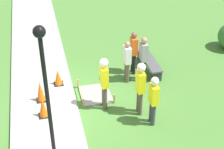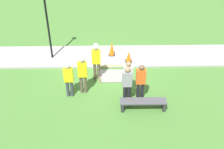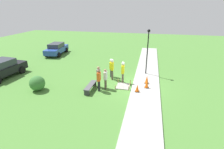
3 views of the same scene
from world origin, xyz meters
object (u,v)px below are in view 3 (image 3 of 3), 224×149
traffic_cone_near_patch (137,88)px  park_bench (90,86)px  traffic_cone_far_patch (147,83)px  worker_trainee (111,66)px  parked_car_blue (57,49)px  bystander_in_gray_shirt (105,78)px  worker_supervisor (112,67)px  parked_car_black (1,69)px  bystander_in_white_shirt (99,76)px  worker_assistant (123,70)px  bystander_in_orange_shirt (99,79)px  lamppost_near (148,46)px  traffic_cone_sidewalk_edge (147,79)px

traffic_cone_near_patch → park_bench: traffic_cone_near_patch is taller
traffic_cone_far_patch → worker_trainee: size_ratio=0.44×
traffic_cone_near_patch → parked_car_blue: parked_car_blue is taller
traffic_cone_near_patch → bystander_in_gray_shirt: bearing=85.2°
bystander_in_gray_shirt → park_bench: bearing=117.7°
worker_supervisor → worker_trainee: 0.65m
park_bench → parked_car_black: parked_car_black is taller
bystander_in_white_shirt → traffic_cone_far_patch: bearing=-81.6°
traffic_cone_far_patch → worker_assistant: bearing=69.9°
traffic_cone_near_patch → parked_car_black: 12.58m
bystander_in_orange_shirt → parked_car_blue: bystander_in_orange_shirt is taller
park_bench → worker_trainee: worker_trainee is taller
bystander_in_white_shirt → lamppost_near: (3.77, -3.64, 1.80)m
worker_assistant → worker_trainee: size_ratio=1.09×
bystander_in_gray_shirt → parked_car_blue: bystander_in_gray_shirt is taller
bystander_in_orange_shirt → parked_car_black: size_ratio=0.38×
worker_assistant → worker_trainee: bearing=48.4°
traffic_cone_far_patch → bystander_in_orange_shirt: (-1.15, 3.64, 0.52)m
bystander_in_orange_shirt → bystander_in_gray_shirt: 0.64m
traffic_cone_sidewalk_edge → worker_assistant: size_ratio=0.37×
traffic_cone_sidewalk_edge → worker_supervisor: size_ratio=0.37×
traffic_cone_near_patch → bystander_in_gray_shirt: (0.21, 2.56, 0.54)m
park_bench → lamppost_near: size_ratio=0.46×
worker_assistant → bystander_in_white_shirt: 2.21m
bystander_in_gray_shirt → worker_assistant: bearing=-39.7°
bystander_in_orange_shirt → lamppost_near: 5.84m
traffic_cone_sidewalk_edge → park_bench: size_ratio=0.37×
traffic_cone_near_patch → bystander_in_white_shirt: size_ratio=0.34×
bystander_in_gray_shirt → traffic_cone_sidewalk_edge: bearing=-64.7°
worker_trainee → lamppost_near: 3.87m
parked_car_blue → traffic_cone_near_patch: bearing=-132.6°
traffic_cone_sidewalk_edge → parked_car_black: parked_car_black is taller
bystander_in_white_shirt → bystander_in_orange_shirt: bearing=-161.6°
traffic_cone_near_patch → traffic_cone_sidewalk_edge: size_ratio=0.86×
traffic_cone_near_patch → worker_trainee: 3.91m
worker_trainee → worker_supervisor: bearing=-157.6°
bystander_in_white_shirt → parked_car_black: size_ratio=0.39×
bystander_in_orange_shirt → worker_assistant: bearing=-39.4°
park_bench → lamppost_near: 6.55m
parked_car_black → parked_car_blue: parked_car_black is taller
park_bench → worker_assistant: size_ratio=1.01×
bystander_in_white_shirt → worker_trainee: bearing=-10.7°
parked_car_black → bystander_in_orange_shirt: bearing=-89.4°
parked_car_blue → worker_supervisor: bearing=-131.4°
bystander_in_white_shirt → lamppost_near: size_ratio=0.43×
parked_car_blue → bystander_in_orange_shirt: bearing=-141.7°
traffic_cone_sidewalk_edge → bystander_in_white_shirt: 4.11m
traffic_cone_far_patch → bystander_in_orange_shirt: bearing=107.6°
worker_assistant → lamppost_near: 3.50m
worker_trainee → parked_car_blue: 11.05m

